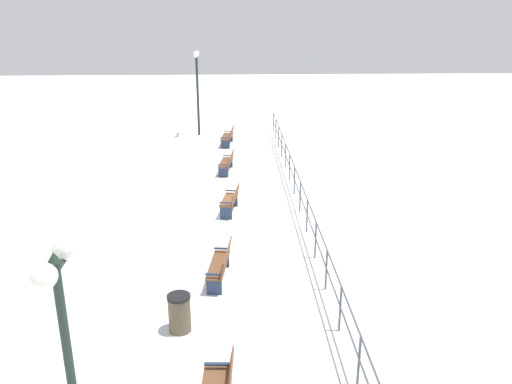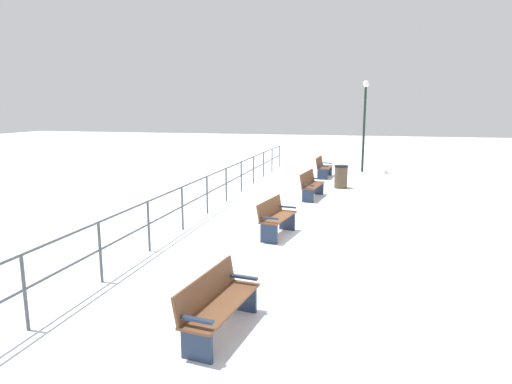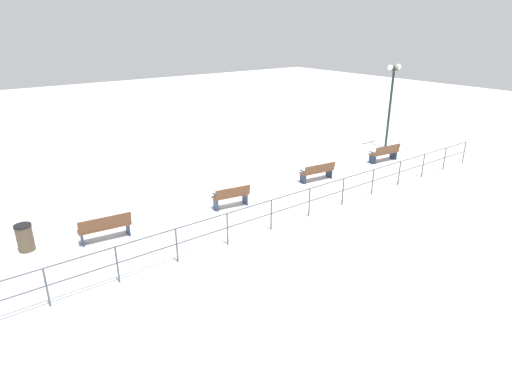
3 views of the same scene
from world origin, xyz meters
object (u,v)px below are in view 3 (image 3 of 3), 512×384
Objects in this scene: bench_third at (231,196)px; lamppost_near at (392,90)px; bench_second at (317,171)px; trash_bin at (25,238)px; bench_fourth at (105,227)px; bench_nearest at (385,153)px.

lamppost_near is (1.83, -11.86, 2.72)m from bench_third.
bench_second is 1.96× the size of trash_bin.
bench_second is at bearing -94.52° from trash_bin.
lamppost_near reaches higher than bench_fourth.
trash_bin reaches higher than bench_second.
trash_bin is (1.10, 6.97, -0.03)m from bench_third.
bench_third reaches higher than bench_second.
bench_nearest is 0.38× the size of lamppost_near.
bench_fourth reaches higher than bench_second.
bench_nearest is 16.54m from trash_bin.
trash_bin is at bearing 92.51° from bench_second.
bench_fourth is at bearing 96.64° from bench_second.
bench_second is at bearing -78.69° from bench_third.
trash_bin is at bearing 75.35° from bench_fourth.
lamppost_near reaches higher than bench_third.
bench_second is at bearing 103.13° from lamppost_near.
lamppost_near is at bearing -48.21° from bench_nearest.
bench_nearest is at bearing -93.26° from trash_bin.
trash_bin is (0.94, 16.51, -0.03)m from bench_nearest.
bench_nearest is 4.77m from bench_second.
bench_third reaches higher than trash_bin.
bench_fourth reaches higher than trash_bin.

